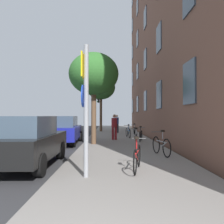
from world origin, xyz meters
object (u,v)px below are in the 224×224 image
(traffic_light, at_px, (99,106))
(bicycle_5, at_px, (134,130))
(pedestrian_1, at_px, (117,122))
(bicycle_4, at_px, (128,132))
(tree_near, at_px, (94,74))
(car_0, at_px, (26,141))
(tree_far, at_px, (101,88))
(bicycle_3, at_px, (141,135))
(sign_post, at_px, (85,101))
(pedestrian_0, at_px, (114,125))
(car_1, at_px, (62,130))
(bicycle_1, at_px, (161,145))
(bicycle_2, at_px, (136,139))
(bicycle_0, at_px, (137,157))

(traffic_light, xyz_separation_m, bicycle_5, (3.17, -7.37, -2.30))
(pedestrian_1, bearing_deg, bicycle_4, -81.80)
(tree_near, relative_size, car_0, 1.24)
(tree_far, distance_m, bicycle_3, 10.13)
(sign_post, relative_size, traffic_light, 0.85)
(bicycle_5, relative_size, pedestrian_1, 1.06)
(traffic_light, height_order, pedestrian_1, traffic_light)
(traffic_light, height_order, pedestrian_0, traffic_light)
(pedestrian_0, relative_size, car_1, 0.38)
(traffic_light, xyz_separation_m, bicycle_1, (3.12, -16.96, -2.27))
(tree_near, height_order, bicycle_4, tree_near)
(sign_post, relative_size, bicycle_3, 2.02)
(bicycle_2, height_order, pedestrian_0, pedestrian_0)
(bicycle_1, relative_size, pedestrian_1, 1.01)
(sign_post, height_order, tree_far, tree_far)
(tree_near, bearing_deg, car_1, 155.55)
(tree_far, bearing_deg, tree_near, -90.16)
(sign_post, relative_size, pedestrian_0, 2.03)
(bicycle_1, bearing_deg, bicycle_2, 105.54)
(traffic_light, bearing_deg, car_0, -94.84)
(traffic_light, relative_size, bicycle_2, 2.28)
(tree_near, xyz_separation_m, bicycle_3, (2.74, 1.22, -3.43))
(bicycle_1, distance_m, pedestrian_1, 11.78)
(sign_post, distance_m, bicycle_5, 13.00)
(bicycle_1, bearing_deg, tree_far, 101.62)
(bicycle_0, relative_size, pedestrian_0, 1.00)
(bicycle_0, relative_size, bicycle_2, 0.95)
(bicycle_2, relative_size, car_0, 0.42)
(car_0, distance_m, car_1, 5.82)
(bicycle_2, xyz_separation_m, car_1, (-4.06, 2.03, 0.35))
(bicycle_4, bearing_deg, bicycle_0, -93.43)
(bicycle_2, relative_size, bicycle_4, 0.99)
(bicycle_4, xyz_separation_m, pedestrian_0, (-1.01, -1.47, 0.57))
(traffic_light, relative_size, bicycle_1, 2.37)
(tree_near, height_order, bicycle_3, tree_near)
(bicycle_4, bearing_deg, bicycle_2, -90.12)
(bicycle_0, height_order, bicycle_3, bicycle_0)
(traffic_light, relative_size, tree_far, 0.70)
(bicycle_2, relative_size, pedestrian_0, 1.05)
(sign_post, height_order, bicycle_5, sign_post)
(tree_far, bearing_deg, pedestrian_1, -52.96)
(tree_near, bearing_deg, traffic_light, 91.18)
(pedestrian_0, xyz_separation_m, car_0, (-3.00, -7.12, -0.21))
(bicycle_2, bearing_deg, bicycle_0, -96.72)
(bicycle_5, distance_m, pedestrian_0, 4.27)
(tree_near, xyz_separation_m, pedestrian_0, (1.17, 2.16, -2.85))
(bicycle_3, distance_m, bicycle_5, 4.80)
(bicycle_1, bearing_deg, bicycle_3, 91.25)
(bicycle_1, xyz_separation_m, pedestrian_1, (-1.31, 11.70, 0.54))
(bicycle_5, bearing_deg, tree_far, 124.92)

